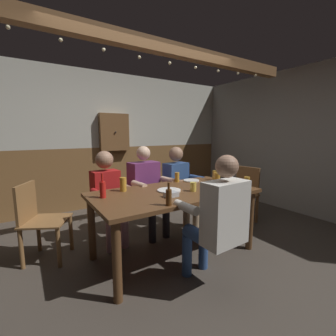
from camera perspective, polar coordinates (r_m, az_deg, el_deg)
name	(u,v)px	position (r m, az deg, el deg)	size (l,w,h in m)	color
ground_plane	(177,255)	(2.89, 2.17, -20.77)	(6.40, 6.40, 0.00)	#423A33
back_wall_upper	(107,110)	(4.69, -14.91, 13.60)	(5.34, 0.12, 1.40)	beige
back_wall_wainscot	(109,176)	(4.74, -14.31, -1.90)	(5.34, 0.12, 1.15)	brown
side_wall_concrete	(307,142)	(4.66, 31.25, 5.61)	(0.12, 4.62, 2.55)	gray
ceiling_beam	(153,45)	(3.15, -3.73, 28.07)	(4.80, 0.14, 0.16)	brown
dining_table	(174,199)	(2.67, 1.59, -7.74)	(1.85, 0.96, 0.77)	brown
person_0	(108,193)	(3.06, -14.65, -5.91)	(0.50, 0.53, 1.20)	#AD1919
person_1	(147,186)	(3.27, -5.32, -4.48)	(0.58, 0.57, 1.24)	#6B2D66
person_2	(179,182)	(3.55, 2.77, -3.57)	(0.54, 0.55, 1.21)	#2D4C84
person_3	(218,217)	(2.15, 12.31, -11.80)	(0.56, 0.54, 1.24)	silver
chair_empty_near_right	(39,219)	(3.00, -29.36, -10.91)	(0.60, 0.60, 0.88)	brown
chair_empty_near_left	(243,193)	(3.91, 18.10, -5.79)	(0.51, 0.51, 0.88)	brown
table_candle	(215,189)	(2.63, 11.57, -5.03)	(0.04, 0.04, 0.08)	#F9E08C
condiment_caddy	(171,194)	(2.40, 0.76, -6.54)	(0.14, 0.10, 0.05)	#B2B7BC
plate_0	(169,190)	(2.64, 0.25, -5.55)	(0.27, 0.27, 0.01)	white
plate_1	(191,180)	(3.19, 5.79, -3.09)	(0.22, 0.22, 0.01)	white
bottle_0	(103,189)	(2.44, -15.86, -5.02)	(0.06, 0.06, 0.25)	red
bottle_1	(169,197)	(2.11, 0.17, -7.10)	(0.05, 0.05, 0.22)	#593314
pint_glass_0	(123,184)	(2.67, -11.05, -3.98)	(0.07, 0.07, 0.16)	gold
pint_glass_1	(215,175)	(3.29, 11.62, -1.82)	(0.08, 0.08, 0.13)	gold
pint_glass_2	(217,178)	(3.05, 12.01, -2.53)	(0.08, 0.08, 0.15)	gold
pint_glass_3	(193,187)	(2.64, 6.25, -4.64)	(0.07, 0.07, 0.10)	#E5C64C
pint_glass_4	(177,177)	(3.12, 2.26, -2.26)	(0.06, 0.06, 0.13)	gold
pint_glass_5	(247,183)	(2.91, 18.90, -3.43)	(0.07, 0.07, 0.14)	gold
wall_dart_cabinet	(114,132)	(4.57, -13.15, 8.64)	(0.56, 0.15, 0.70)	brown
string_lights	(155,58)	(3.06, -3.20, 25.55)	(3.77, 0.04, 0.10)	#F9EAB2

